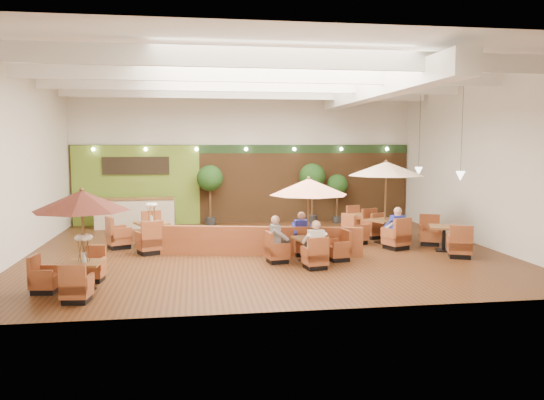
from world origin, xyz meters
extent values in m
plane|color=#381E0F|center=(0.00, 0.00, 0.00)|extent=(14.00, 14.00, 0.00)
cube|color=silver|center=(0.00, 6.00, 2.75)|extent=(14.00, 0.04, 5.50)
cube|color=silver|center=(0.00, -6.00, 2.75)|extent=(14.00, 0.04, 5.50)
cube|color=silver|center=(-7.00, 0.00, 2.75)|extent=(0.04, 12.00, 5.50)
cube|color=silver|center=(7.00, 0.00, 2.75)|extent=(0.04, 12.00, 5.50)
cube|color=white|center=(0.00, 0.00, 5.50)|extent=(14.00, 12.00, 0.04)
cube|color=brown|center=(0.00, 5.94, 1.60)|extent=(13.90, 0.10, 3.20)
cube|color=#1E3819|center=(0.00, 5.93, 3.05)|extent=(13.90, 0.12, 0.35)
cube|color=olive|center=(-4.40, 5.88, 1.60)|extent=(5.00, 0.08, 3.20)
cube|color=black|center=(-4.40, 5.80, 2.40)|extent=(2.60, 0.08, 0.70)
cube|color=white|center=(3.50, 0.00, 4.95)|extent=(0.60, 11.00, 0.60)
cube|color=white|center=(0.00, -4.00, 5.15)|extent=(13.60, 0.12, 0.45)
cube|color=white|center=(0.00, -1.30, 5.15)|extent=(13.60, 0.12, 0.45)
cube|color=white|center=(0.00, 1.30, 5.15)|extent=(13.60, 0.12, 0.45)
cube|color=white|center=(0.00, 4.00, 5.15)|extent=(13.60, 0.12, 0.45)
cylinder|color=black|center=(5.80, -1.00, 3.90)|extent=(0.01, 0.01, 3.20)
cone|color=white|center=(5.80, -1.00, 2.30)|extent=(0.28, 0.28, 0.28)
cylinder|color=black|center=(5.80, 2.00, 3.90)|extent=(0.01, 0.01, 3.20)
cone|color=white|center=(5.80, 2.00, 2.30)|extent=(0.28, 0.28, 0.28)
sphere|color=#FFEAC6|center=(-6.00, 5.70, 3.05)|extent=(0.14, 0.14, 0.14)
sphere|color=#FFEAC6|center=(-4.00, 5.70, 3.05)|extent=(0.14, 0.14, 0.14)
sphere|color=#FFEAC6|center=(-2.00, 5.70, 3.05)|extent=(0.14, 0.14, 0.14)
sphere|color=#FFEAC6|center=(0.00, 5.70, 3.05)|extent=(0.14, 0.14, 0.14)
sphere|color=#FFEAC6|center=(2.00, 5.70, 3.05)|extent=(0.14, 0.14, 0.14)
sphere|color=#FFEAC6|center=(4.00, 5.70, 3.05)|extent=(0.14, 0.14, 0.14)
sphere|color=#FFEAC6|center=(6.00, 5.70, 3.05)|extent=(0.14, 0.14, 0.14)
cube|color=beige|center=(-4.40, 5.10, 0.55)|extent=(3.00, 0.70, 1.10)
cube|color=brown|center=(-4.40, 5.10, 1.15)|extent=(3.00, 0.75, 0.06)
cube|color=brown|center=(-0.36, -0.71, 0.43)|extent=(6.12, 1.45, 0.86)
cube|color=brown|center=(-4.55, -3.93, 0.64)|extent=(0.83, 0.83, 0.05)
cylinder|color=black|center=(-4.55, -3.93, 0.33)|extent=(0.09, 0.09, 0.58)
cube|color=black|center=(-4.55, -3.93, 0.02)|extent=(0.44, 0.44, 0.04)
cube|color=brown|center=(-4.55, -4.77, 0.26)|extent=(0.61, 0.61, 0.28)
cube|color=brown|center=(-4.52, -5.00, 0.53)|extent=(0.55, 0.15, 0.62)
cube|color=brown|center=(-4.80, -4.74, 0.44)|extent=(0.13, 0.49, 0.25)
cube|color=brown|center=(-4.29, -4.80, 0.44)|extent=(0.13, 0.49, 0.25)
cube|color=black|center=(-4.55, -4.77, 0.06)|extent=(0.54, 0.54, 0.12)
cube|color=brown|center=(-4.55, -3.10, 0.26)|extent=(0.61, 0.61, 0.28)
cube|color=brown|center=(-4.57, -2.87, 0.53)|extent=(0.55, 0.15, 0.62)
cube|color=brown|center=(-4.29, -3.13, 0.44)|extent=(0.13, 0.49, 0.25)
cube|color=brown|center=(-4.80, -3.07, 0.44)|extent=(0.13, 0.49, 0.25)
cube|color=black|center=(-4.55, -3.10, 0.06)|extent=(0.54, 0.54, 0.12)
cube|color=brown|center=(-5.38, -3.93, 0.26)|extent=(0.61, 0.61, 0.28)
cube|color=brown|center=(-5.16, -3.91, 0.53)|extent=(0.15, 0.55, 0.62)
cube|color=brown|center=(-5.35, -3.68, 0.44)|extent=(0.49, 0.13, 0.25)
cube|color=brown|center=(-5.41, -4.19, 0.44)|extent=(0.49, 0.13, 0.25)
cube|color=black|center=(-5.38, -3.93, 0.06)|extent=(0.54, 0.54, 0.12)
cylinder|color=brown|center=(-4.55, -3.93, 1.10)|extent=(0.06, 0.06, 2.21)
cone|color=#501F17|center=(-4.55, -3.93, 2.03)|extent=(2.12, 2.12, 0.45)
sphere|color=brown|center=(-4.55, -3.93, 2.26)|extent=(0.10, 0.10, 0.10)
cylinder|color=silver|center=(-4.55, -3.93, 0.77)|extent=(0.10, 0.10, 0.22)
cube|color=brown|center=(0.98, -1.73, 0.65)|extent=(0.89, 0.89, 0.05)
cylinder|color=black|center=(0.98, -1.73, 0.34)|extent=(0.09, 0.09, 0.60)
cube|color=black|center=(0.98, -1.73, 0.02)|extent=(0.47, 0.47, 0.04)
cube|color=brown|center=(0.98, -2.59, 0.27)|extent=(0.65, 0.65, 0.29)
cube|color=brown|center=(0.94, -2.83, 0.54)|extent=(0.57, 0.19, 0.64)
cube|color=brown|center=(0.72, -2.64, 0.45)|extent=(0.16, 0.50, 0.25)
cube|color=brown|center=(1.24, -2.55, 0.45)|extent=(0.16, 0.50, 0.25)
cube|color=black|center=(0.98, -2.59, 0.06)|extent=(0.58, 0.58, 0.13)
cube|color=brown|center=(0.98, -0.87, 0.27)|extent=(0.65, 0.65, 0.29)
cube|color=brown|center=(1.02, -0.64, 0.54)|extent=(0.57, 0.19, 0.64)
cube|color=brown|center=(1.24, -0.82, 0.45)|extent=(0.16, 0.50, 0.25)
cube|color=brown|center=(0.72, -0.91, 0.45)|extent=(0.16, 0.50, 0.25)
cube|color=black|center=(0.98, -0.87, 0.06)|extent=(0.58, 0.58, 0.13)
cube|color=brown|center=(0.12, -1.73, 0.27)|extent=(0.65, 0.65, 0.29)
cube|color=brown|center=(0.35, -1.77, 0.54)|extent=(0.19, 0.57, 0.64)
cube|color=brown|center=(0.07, -1.47, 0.45)|extent=(0.50, 0.16, 0.25)
cube|color=brown|center=(0.16, -1.99, 0.45)|extent=(0.50, 0.16, 0.25)
cube|color=black|center=(0.12, -1.73, 0.06)|extent=(0.58, 0.58, 0.13)
cube|color=brown|center=(1.84, -1.73, 0.27)|extent=(0.65, 0.65, 0.29)
cube|color=brown|center=(1.61, -1.69, 0.54)|extent=(0.19, 0.57, 0.64)
cube|color=brown|center=(1.89, -1.99, 0.45)|extent=(0.50, 0.16, 0.25)
cube|color=brown|center=(1.80, -1.47, 0.45)|extent=(0.50, 0.16, 0.25)
cube|color=black|center=(1.84, -1.73, 0.06)|extent=(0.58, 0.58, 0.13)
cylinder|color=brown|center=(0.98, -1.73, 1.13)|extent=(0.06, 0.06, 2.27)
cone|color=#E2876D|center=(0.98, -1.73, 2.09)|extent=(2.18, 2.18, 0.45)
sphere|color=brown|center=(0.98, -1.73, 2.32)|extent=(0.10, 0.10, 0.10)
cube|color=brown|center=(4.06, 0.59, 0.76)|extent=(1.17, 1.17, 0.06)
cylinder|color=black|center=(4.06, 0.59, 0.39)|extent=(0.11, 0.11, 0.70)
cube|color=black|center=(4.06, 0.59, 0.02)|extent=(0.62, 0.62, 0.04)
cube|color=brown|center=(4.06, -0.41, 0.32)|extent=(0.85, 0.85, 0.34)
cube|color=brown|center=(3.96, -0.67, 0.63)|extent=(0.65, 0.34, 0.74)
cube|color=brown|center=(3.78, -0.52, 0.53)|extent=(0.29, 0.57, 0.30)
cube|color=brown|center=(4.35, -0.30, 0.53)|extent=(0.29, 0.57, 0.30)
cube|color=black|center=(4.06, -0.41, 0.07)|extent=(0.75, 0.75, 0.15)
cube|color=brown|center=(4.06, 1.60, 0.32)|extent=(0.85, 0.85, 0.34)
cube|color=brown|center=(4.16, 1.85, 0.63)|extent=(0.65, 0.34, 0.74)
cube|color=brown|center=(4.35, 1.71, 0.53)|extent=(0.29, 0.57, 0.30)
cube|color=brown|center=(3.78, 1.48, 0.53)|extent=(0.29, 0.57, 0.30)
cube|color=black|center=(4.06, 1.60, 0.07)|extent=(0.75, 0.75, 0.15)
cube|color=brown|center=(3.06, 0.59, 0.32)|extent=(0.85, 0.85, 0.34)
cube|color=brown|center=(3.31, 0.49, 0.63)|extent=(0.34, 0.65, 0.74)
cube|color=brown|center=(2.94, 0.88, 0.53)|extent=(0.57, 0.29, 0.30)
cube|color=brown|center=(3.17, 0.31, 0.53)|extent=(0.57, 0.29, 0.30)
cube|color=black|center=(3.06, 0.59, 0.07)|extent=(0.75, 0.75, 0.15)
cylinder|color=brown|center=(4.06, 0.59, 1.32)|extent=(0.06, 0.06, 2.64)
cone|color=#C9AA8C|center=(4.06, 0.59, 2.46)|extent=(2.54, 2.54, 0.45)
sphere|color=brown|center=(4.06, 0.59, 2.69)|extent=(0.10, 0.10, 0.10)
cube|color=brown|center=(-3.46, 0.97, 0.77)|extent=(1.19, 1.19, 0.06)
cylinder|color=black|center=(-3.46, 0.97, 0.39)|extent=(0.11, 0.11, 0.70)
cube|color=black|center=(-3.46, 0.97, 0.02)|extent=(0.63, 0.63, 0.04)
cube|color=brown|center=(-3.46, -0.04, 0.32)|extent=(0.87, 0.87, 0.34)
cube|color=brown|center=(-3.57, -0.30, 0.64)|extent=(0.65, 0.36, 0.75)
cube|color=brown|center=(-3.74, -0.17, 0.53)|extent=(0.31, 0.57, 0.30)
cube|color=brown|center=(-3.17, 0.08, 0.53)|extent=(0.31, 0.57, 0.30)
cube|color=black|center=(-3.46, -0.04, 0.07)|extent=(0.77, 0.77, 0.15)
cube|color=brown|center=(-3.46, 1.99, 0.32)|extent=(0.87, 0.87, 0.34)
cube|color=brown|center=(-3.35, 2.24, 0.64)|extent=(0.65, 0.36, 0.75)
cube|color=brown|center=(-3.17, 2.11, 0.53)|extent=(0.31, 0.57, 0.30)
cube|color=brown|center=(-3.74, 1.86, 0.53)|extent=(0.31, 0.57, 0.30)
cube|color=black|center=(-3.46, 1.99, 0.07)|extent=(0.77, 0.77, 0.15)
cube|color=brown|center=(-4.47, 0.97, 0.32)|extent=(0.87, 0.87, 0.34)
cube|color=brown|center=(-4.22, 0.86, 0.64)|extent=(0.36, 0.65, 0.75)
cube|color=brown|center=(-4.60, 1.26, 0.53)|extent=(0.57, 0.31, 0.30)
cube|color=brown|center=(-4.35, 0.69, 0.53)|extent=(0.57, 0.31, 0.30)
cube|color=black|center=(-4.47, 0.97, 0.07)|extent=(0.77, 0.77, 0.15)
cylinder|color=silver|center=(-3.46, 0.97, 0.91)|extent=(0.10, 0.10, 0.22)
cube|color=brown|center=(5.40, -0.88, 0.74)|extent=(1.12, 1.12, 0.06)
cylinder|color=black|center=(5.40, -0.88, 0.38)|extent=(0.10, 0.10, 0.68)
cube|color=black|center=(5.40, -0.88, 0.02)|extent=(0.59, 0.59, 0.04)
cube|color=brown|center=(5.40, -1.85, 0.31)|extent=(0.82, 0.82, 0.33)
cube|color=brown|center=(5.49, -2.10, 0.61)|extent=(0.63, 0.32, 0.72)
cube|color=brown|center=(5.12, -1.75, 0.51)|extent=(0.28, 0.56, 0.29)
cube|color=brown|center=(5.68, -1.96, 0.51)|extent=(0.28, 0.56, 0.29)
cube|color=black|center=(5.40, -1.85, 0.07)|extent=(0.73, 0.73, 0.14)
cube|color=brown|center=(5.40, 0.09, 0.31)|extent=(0.82, 0.82, 0.33)
cube|color=brown|center=(5.31, 0.34, 0.61)|extent=(0.63, 0.32, 0.72)
cube|color=brown|center=(5.68, -0.01, 0.51)|extent=(0.28, 0.56, 0.29)
cube|color=brown|center=(5.12, 0.20, 0.51)|extent=(0.28, 0.56, 0.29)
cube|color=black|center=(5.40, 0.09, 0.07)|extent=(0.73, 0.73, 0.14)
cube|color=brown|center=(3.99, 2.43, 0.70)|extent=(1.07, 1.07, 0.06)
cylinder|color=black|center=(3.99, 2.43, 0.36)|extent=(0.10, 0.10, 0.64)
cube|color=black|center=(3.99, 2.43, 0.02)|extent=(0.56, 0.56, 0.04)
cube|color=brown|center=(3.99, 1.51, 0.29)|extent=(0.78, 0.78, 0.31)
cube|color=brown|center=(3.89, 1.28, 0.58)|extent=(0.59, 0.31, 0.68)
cube|color=brown|center=(3.73, 1.41, 0.48)|extent=(0.27, 0.52, 0.27)
cube|color=brown|center=(4.25, 1.62, 0.48)|extent=(0.27, 0.52, 0.27)
cube|color=black|center=(3.99, 1.51, 0.07)|extent=(0.69, 0.69, 0.14)
cube|color=brown|center=(3.99, 3.35, 0.29)|extent=(0.78, 0.78, 0.31)
cube|color=brown|center=(4.08, 3.58, 0.58)|extent=(0.59, 0.31, 0.68)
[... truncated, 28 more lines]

